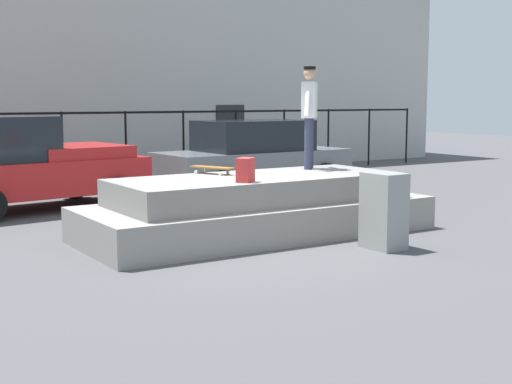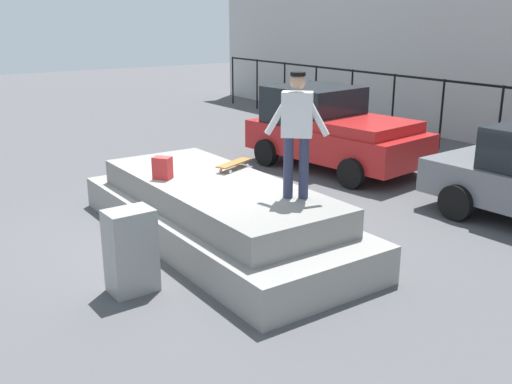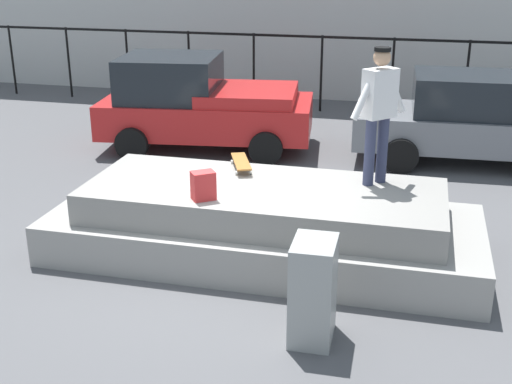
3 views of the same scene
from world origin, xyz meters
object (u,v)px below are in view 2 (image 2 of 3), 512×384
(skateboard, at_px, (234,163))
(backpack, at_px, (163,168))
(car_red_pickup_near, at_px, (331,129))
(utility_box, at_px, (131,251))
(skateboarder, at_px, (297,127))

(skateboard, relative_size, backpack, 2.24)
(car_red_pickup_near, distance_m, utility_box, 7.32)
(skateboarder, distance_m, utility_box, 2.81)
(backpack, height_order, utility_box, backpack)
(utility_box, bearing_deg, skateboard, 118.69)
(skateboarder, distance_m, backpack, 2.45)
(skateboarder, distance_m, skateboard, 2.09)
(utility_box, bearing_deg, car_red_pickup_near, 116.40)
(utility_box, bearing_deg, skateboarder, 78.98)
(backpack, xyz_separation_m, car_red_pickup_near, (-1.80, 5.22, -0.22))
(skateboard, height_order, backpack, backpack)
(skateboarder, height_order, skateboard, skateboarder)
(skateboarder, bearing_deg, backpack, -150.93)
(car_red_pickup_near, bearing_deg, skateboard, -63.86)
(skateboard, xyz_separation_m, utility_box, (1.46, -2.53, -0.50))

